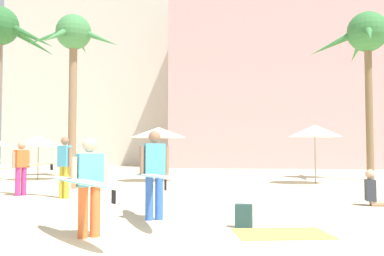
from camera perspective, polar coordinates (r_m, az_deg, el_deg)
hotel_pink at (r=39.16m, az=11.89°, el=5.34°), size 18.64×9.25×14.06m
hotel_tower_gray at (r=49.63m, az=-11.34°, el=15.90°), size 18.34×8.03×34.86m
palm_tree_far_left at (r=23.14m, az=21.92°, el=10.67°), size 5.74×5.65×8.12m
palm_tree_left at (r=24.66m, az=-15.28°, el=10.63°), size 5.24×5.13×8.70m
cafe_umbrella_0 at (r=19.18m, az=15.74°, el=-0.37°), size 2.24×2.24×2.48m
cafe_umbrella_2 at (r=19.86m, az=-4.39°, el=-0.58°), size 2.54×2.54×2.46m
cafe_umbrella_3 at (r=22.16m, az=-19.42°, el=-1.63°), size 2.33×2.33×2.12m
beach_towel at (r=7.54m, az=11.68°, el=-13.37°), size 1.72×1.34×0.01m
backpack at (r=8.02m, az=6.78°, el=-11.38°), size 0.31×0.26×0.42m
person_near_left at (r=7.07m, az=-13.65°, el=-6.89°), size 2.19×2.14×1.59m
person_near_right at (r=14.58m, az=-21.17°, el=-4.64°), size 2.72×1.26×1.67m
person_mid_right at (r=12.00m, az=23.09°, el=-7.84°), size 0.97×0.42×0.91m
person_far_left at (r=8.67m, az=-5.15°, el=-5.82°), size 1.70×2.99×1.78m
person_mid_center at (r=13.25m, az=-16.32°, el=-4.57°), size 0.58×0.37×1.79m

